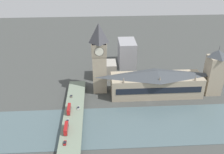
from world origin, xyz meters
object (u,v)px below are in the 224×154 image
clock_tower (99,57)px  car_northbound_mid (78,108)px  car_northbound_tail (68,121)px  road_bridge (73,124)px  victoria_tower (214,72)px  car_southbound_lead (71,96)px  double_decker_bus_lead (69,109)px  double_decker_bus_mid (66,128)px  car_northbound_lead (65,143)px  parliament_hall (156,83)px

clock_tower → car_northbound_mid: (-36.89, 18.51, -29.21)m
car_northbound_tail → clock_tower: bearing=-25.5°
car_northbound_mid → road_bridge: bearing=168.6°
victoria_tower → car_northbound_tail: 138.93m
victoria_tower → car_northbound_tail: victoria_tower is taller
car_southbound_lead → double_decker_bus_lead: bearing=-179.8°
double_decker_bus_mid → car_northbound_tail: 10.78m
car_northbound_mid → car_northbound_tail: (-17.01, 7.25, -0.00)m
double_decker_bus_mid → double_decker_bus_lead: bearing=0.3°
car_northbound_lead → car_northbound_mid: bearing=-9.6°
clock_tower → car_northbound_mid: bearing=153.4°
parliament_hall → car_northbound_tail: parliament_hall is taller
victoria_tower → car_northbound_tail: bearing=108.5°
car_northbound_mid → parliament_hall: bearing=-69.3°
road_bridge → double_decker_bus_lead: 15.22m
road_bridge → victoria_tower: bearing=-70.6°
car_southbound_lead → double_decker_bus_mid: bearing=-179.7°
road_bridge → car_southbound_lead: 36.66m
parliament_hall → car_southbound_lead: (-8.30, 78.11, -6.22)m
clock_tower → parliament_hall: bearing=-101.1°
victoria_tower → car_northbound_lead: victoria_tower is taller
parliament_hall → double_decker_bus_mid: size_ratio=7.16×
parliament_hall → car_northbound_lead: 102.95m
clock_tower → road_bridge: size_ratio=0.51×
road_bridge → car_southbound_lead: car_southbound_lead is taller
road_bridge → car_northbound_lead: bearing=171.9°
car_northbound_tail → double_decker_bus_mid: bearing=-180.0°
car_northbound_lead → car_northbound_tail: size_ratio=1.00×
victoria_tower → double_decker_bus_lead: 135.25m
road_bridge → clock_tower: bearing=-21.9°
parliament_hall → car_northbound_lead: (-67.45, 77.53, -6.16)m
car_northbound_lead → car_northbound_mid: car_northbound_lead is taller
double_decker_bus_lead → car_northbound_lead: 37.09m
car_northbound_tail → car_southbound_lead: (35.39, 0.21, -0.03)m
clock_tower → double_decker_bus_mid: bearing=158.2°
road_bridge → car_northbound_tail: bearing=74.1°
victoria_tower → car_northbound_lead: (-67.51, 130.56, -15.67)m
clock_tower → car_southbound_lead: 43.26m
victoria_tower → clock_tower: bearing=84.5°
clock_tower → car_southbound_lead: clock_tower is taller
parliament_hall → double_decker_bus_mid: bearing=124.9°
parliament_hall → car_northbound_lead: size_ratio=19.05×
clock_tower → victoria_tower: (-10.14, -105.18, -13.52)m
clock_tower → double_decker_bus_lead: 55.39m
parliament_hall → clock_tower: size_ratio=1.26×
parliament_hall → car_southbound_lead: 78.79m
clock_tower → car_northbound_mid: size_ratio=14.40×
double_decker_bus_lead → double_decker_bus_mid: bearing=-179.7°
car_northbound_mid → car_southbound_lead: bearing=22.1°
road_bridge → double_decker_bus_mid: size_ratio=11.09×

